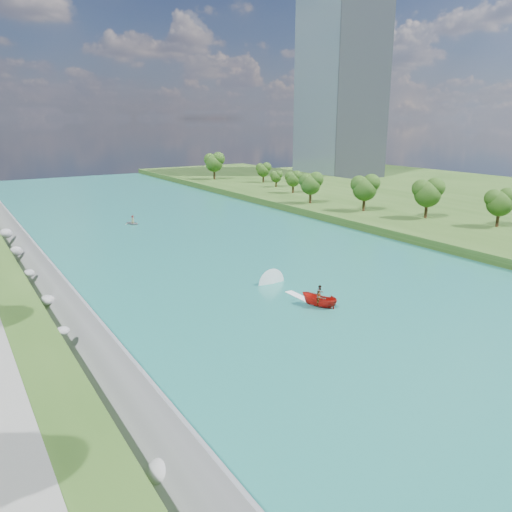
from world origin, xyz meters
TOP-DOWN VIEW (x-y plane):
  - ground at (0.00, 0.00)m, footprint 260.00×260.00m
  - river_water at (0.00, 20.00)m, footprint 55.00×240.00m
  - berm_east at (49.50, 20.00)m, footprint 44.00×240.00m
  - riprap_bank at (-25.86, 19.16)m, footprint 4.49×236.00m
  - office_tower at (82.50, 95.00)m, footprint 22.00×22.00m
  - trees_east at (35.53, 10.99)m, footprint 18.09×140.93m
  - motorboat at (-1.79, 3.09)m, footprint 3.60×18.86m
  - raft at (-4.39, 52.56)m, footprint 2.89×3.40m

SIDE VIEW (x-z plane):
  - ground at x=0.00m, z-range 0.00..0.00m
  - river_water at x=0.00m, z-range 0.00..0.10m
  - raft at x=-4.39m, z-range -0.36..1.31m
  - motorboat at x=-1.79m, z-range -0.30..1.80m
  - berm_east at x=49.50m, z-range 0.00..1.50m
  - riprap_bank at x=-25.86m, z-range -0.36..4.01m
  - trees_east at x=35.53m, z-range 0.35..12.30m
  - office_tower at x=82.50m, z-range 0.00..60.00m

